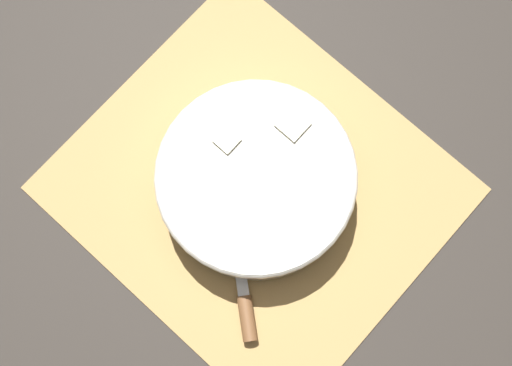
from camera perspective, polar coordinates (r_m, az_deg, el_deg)
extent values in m
plane|color=#2D2823|center=(0.92, 0.00, -0.48)|extent=(6.00, 6.00, 0.00)
cube|color=#A8844C|center=(0.92, 0.00, -0.44)|extent=(0.45, 0.40, 0.01)
cube|color=#3D2D19|center=(0.95, -7.65, 6.28)|extent=(0.01, 0.40, 0.00)
cube|color=#3D2D19|center=(0.94, -5.16, 4.12)|extent=(0.01, 0.40, 0.00)
cube|color=#3D2D19|center=(0.92, -2.61, 1.88)|extent=(0.01, 0.40, 0.00)
cube|color=#3D2D19|center=(0.92, 0.00, -0.41)|extent=(0.01, 0.40, 0.00)
cube|color=#3D2D19|center=(0.91, 2.65, -2.75)|extent=(0.01, 0.40, 0.00)
cube|color=#3D2D19|center=(0.91, 5.34, -5.10)|extent=(0.01, 0.40, 0.00)
cube|color=#3D2D19|center=(0.91, 8.06, -7.45)|extent=(0.01, 0.40, 0.00)
cylinder|color=silver|center=(0.88, 0.00, 0.10)|extent=(0.24, 0.24, 0.07)
torus|color=silver|center=(0.85, 0.00, 0.54)|extent=(0.24, 0.24, 0.01)
cylinder|color=beige|center=(0.89, 4.40, 4.44)|extent=(0.03, 0.03, 0.01)
cylinder|color=beige|center=(0.89, 2.80, -2.51)|extent=(0.03, 0.03, 0.01)
cylinder|color=beige|center=(0.89, 0.66, 3.72)|extent=(0.03, 0.03, 0.01)
cylinder|color=beige|center=(0.92, -0.28, 3.91)|extent=(0.03, 0.03, 0.01)
cylinder|color=beige|center=(0.88, 4.02, -1.36)|extent=(0.03, 0.03, 0.01)
cylinder|color=beige|center=(0.86, 5.36, -1.97)|extent=(0.02, 0.02, 0.01)
cylinder|color=beige|center=(0.86, -1.95, -3.32)|extent=(0.03, 0.03, 0.01)
cylinder|color=beige|center=(0.85, 0.46, 2.73)|extent=(0.03, 0.03, 0.01)
cylinder|color=beige|center=(0.88, -0.94, 5.42)|extent=(0.03, 0.03, 0.01)
cylinder|color=beige|center=(0.88, -3.37, -1.28)|extent=(0.03, 0.03, 0.01)
cylinder|color=beige|center=(0.86, 1.56, -1.60)|extent=(0.03, 0.03, 0.01)
cube|color=beige|center=(0.87, 2.93, 4.43)|extent=(0.03, 0.03, 0.03)
cube|color=beige|center=(0.85, 4.16, -3.14)|extent=(0.02, 0.02, 0.02)
cube|color=beige|center=(0.89, -4.65, 0.48)|extent=(0.02, 0.02, 0.02)
cube|color=beige|center=(0.88, 1.43, 6.05)|extent=(0.03, 0.03, 0.03)
cube|color=beige|center=(0.89, 1.97, 0.38)|extent=(0.02, 0.02, 0.02)
cube|color=beige|center=(0.88, -6.07, -1.43)|extent=(0.03, 0.03, 0.03)
cube|color=beige|center=(0.90, -2.14, 2.58)|extent=(0.03, 0.03, 0.03)
cube|color=beige|center=(0.86, -2.32, 3.24)|extent=(0.02, 0.02, 0.02)
cube|color=beige|center=(0.86, 3.11, -0.74)|extent=(0.02, 0.02, 0.02)
cube|color=beige|center=(0.87, -4.55, 3.01)|extent=(0.03, 0.03, 0.03)
cube|color=beige|center=(0.91, -2.16, 4.72)|extent=(0.03, 0.03, 0.03)
cube|color=beige|center=(0.85, -2.30, 0.28)|extent=(0.02, 0.02, 0.02)
cube|color=beige|center=(0.89, 0.05, -1.43)|extent=(0.02, 0.02, 0.02)
cube|color=beige|center=(0.86, 2.97, -5.22)|extent=(0.02, 0.02, 0.02)
ellipsoid|color=red|center=(0.91, 1.21, 2.17)|extent=(0.03, 0.02, 0.01)
ellipsoid|color=orange|center=(0.90, 4.86, 1.63)|extent=(0.03, 0.02, 0.02)
ellipsoid|color=orange|center=(0.84, -3.53, -3.27)|extent=(0.03, 0.02, 0.01)
ellipsoid|color=orange|center=(0.87, -3.12, 5.52)|extent=(0.03, 0.02, 0.01)
ellipsoid|color=red|center=(0.88, 0.13, 2.08)|extent=(0.03, 0.02, 0.01)
cube|color=silver|center=(0.89, -1.38, -6.33)|extent=(0.07, 0.06, 0.00)
cylinder|color=brown|center=(0.89, -0.71, -10.79)|extent=(0.05, 0.05, 0.02)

